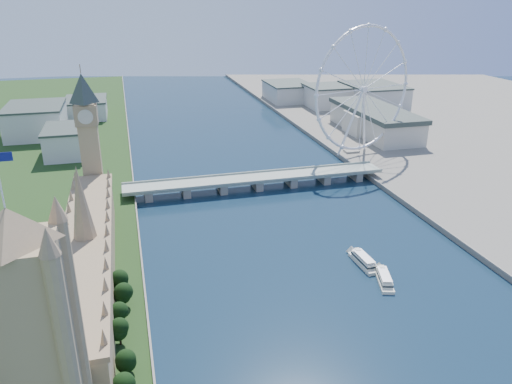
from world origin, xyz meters
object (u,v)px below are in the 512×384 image
object	(u,v)px
victoria_tower	(32,344)
london_eye	(364,90)
tour_boat_far	(384,282)
tour_boat_near	(363,265)

from	to	relation	value
victoria_tower	london_eye	xyz separation A→B (m)	(254.98, 300.08, 13.03)
victoria_tower	london_eye	distance (m)	393.99
tour_boat_far	victoria_tower	bearing A→B (deg)	-137.03
london_eye	victoria_tower	bearing A→B (deg)	-130.35
london_eye	tour_boat_far	distance (m)	244.82
victoria_tower	tour_boat_far	size ratio (longest dim) A/B	3.97
tour_boat_near	tour_boat_far	world-z (taller)	tour_boat_near
victoria_tower	tour_boat_near	size ratio (longest dim) A/B	3.75
tour_boat_near	victoria_tower	bearing A→B (deg)	-149.87
victoria_tower	tour_boat_near	world-z (taller)	victoria_tower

